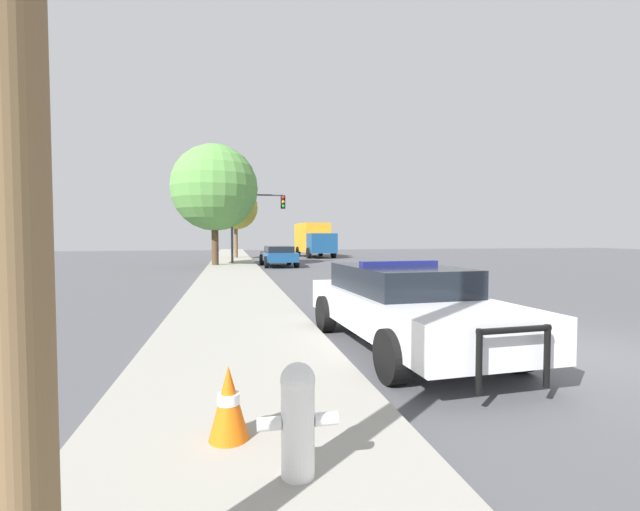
{
  "coord_description": "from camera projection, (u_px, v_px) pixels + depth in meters",
  "views": [
    {
      "loc": [
        -5.22,
        -5.8,
        1.87
      ],
      "look_at": [
        -1.21,
        13.32,
        1.01
      ],
      "focal_mm": 24.0,
      "sensor_mm": 36.0,
      "label": 1
    }
  ],
  "objects": [
    {
      "name": "traffic_light",
      "position": [
        255.0,
        213.0,
        28.67
      ],
      "size": [
        3.64,
        0.35,
        4.7
      ],
      "color": "#424247",
      "rests_on": "sidewalk_left"
    },
    {
      "name": "tree_sidewalk_mid",
      "position": [
        214.0,
        188.0,
        26.19
      ],
      "size": [
        5.28,
        5.28,
        7.39
      ],
      "color": "#4C3823",
      "rests_on": "sidewalk_left"
    },
    {
      "name": "box_truck",
      "position": [
        314.0,
        239.0,
        39.52
      ],
      "size": [
        2.81,
        7.17,
        3.12
      ],
      "rotation": [
        0.0,
        0.0,
        3.2
      ],
      "color": "navy",
      "rests_on": "ground_plane"
    },
    {
      "name": "tree_sidewalk_far",
      "position": [
        236.0,
        208.0,
        35.66
      ],
      "size": [
        3.67,
        3.67,
        6.01
      ],
      "color": "brown",
      "rests_on": "sidewalk_left"
    },
    {
      "name": "traffic_cone",
      "position": [
        229.0,
        402.0,
        3.66
      ],
      "size": [
        0.35,
        0.35,
        0.64
      ],
      "color": "orange",
      "rests_on": "sidewalk_left"
    },
    {
      "name": "fire_hydrant",
      "position": [
        298.0,
        416.0,
        3.09
      ],
      "size": [
        0.59,
        0.26,
        0.83
      ],
      "color": "white",
      "rests_on": "sidewalk_left"
    },
    {
      "name": "car_background_midblock",
      "position": [
        278.0,
        255.0,
        26.87
      ],
      "size": [
        2.16,
        4.45,
        1.28
      ],
      "rotation": [
        0.0,
        0.0,
        0.03
      ],
      "color": "navy",
      "rests_on": "ground_plane"
    },
    {
      "name": "sidewalk_left",
      "position": [
        241.0,
        370.0,
        5.77
      ],
      "size": [
        3.0,
        110.0,
        0.13
      ],
      "color": "#99968C",
      "rests_on": "ground_plane"
    },
    {
      "name": "police_car",
      "position": [
        404.0,
        303.0,
        7.2
      ],
      "size": [
        2.34,
        5.21,
        1.46
      ],
      "rotation": [
        0.0,
        0.0,
        3.2
      ],
      "color": "white",
      "rests_on": "ground_plane"
    },
    {
      "name": "ground_plane",
      "position": [
        565.0,
        354.0,
        6.82
      ],
      "size": [
        110.0,
        110.0,
        0.0
      ],
      "primitive_type": "plane",
      "color": "#4F4F54"
    }
  ]
}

